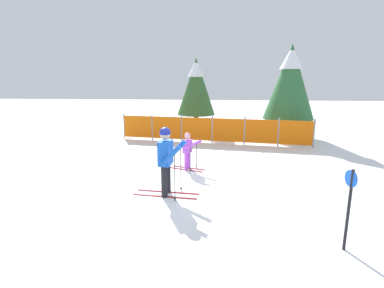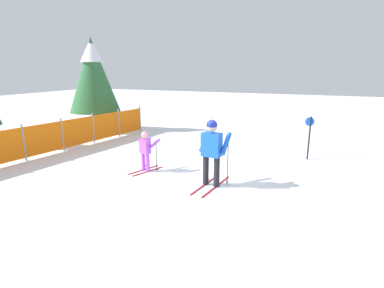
{
  "view_description": "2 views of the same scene",
  "coord_description": "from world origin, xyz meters",
  "px_view_note": "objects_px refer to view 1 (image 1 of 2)",
  "views": [
    {
      "loc": [
        0.9,
        -7.11,
        2.84
      ],
      "look_at": [
        0.29,
        1.1,
        0.98
      ],
      "focal_mm": 28.0,
      "sensor_mm": 36.0,
      "label": 1
    },
    {
      "loc": [
        -6.96,
        -2.56,
        2.86
      ],
      "look_at": [
        0.15,
        0.42,
        0.93
      ],
      "focal_mm": 28.0,
      "sensor_mm": 36.0,
      "label": 2
    }
  ],
  "objects_px": {
    "trail_marker": "(349,201)",
    "skier_child": "(188,148)",
    "safety_fence": "(212,130)",
    "conifer_near": "(196,86)",
    "skier_adult": "(166,155)",
    "conifer_far": "(290,81)"
  },
  "relations": [
    {
      "from": "trail_marker",
      "to": "skier_child",
      "type": "bearing_deg",
      "value": 125.28
    },
    {
      "from": "safety_fence",
      "to": "conifer_near",
      "type": "xyz_separation_m",
      "value": [
        -0.92,
        3.51,
        1.77
      ]
    },
    {
      "from": "skier_child",
      "to": "conifer_near",
      "type": "height_order",
      "value": "conifer_near"
    },
    {
      "from": "skier_adult",
      "to": "safety_fence",
      "type": "distance_m",
      "value": 6.08
    },
    {
      "from": "skier_adult",
      "to": "safety_fence",
      "type": "xyz_separation_m",
      "value": [
        1.05,
        5.97,
        -0.41
      ]
    },
    {
      "from": "skier_child",
      "to": "conifer_far",
      "type": "xyz_separation_m",
      "value": [
        4.23,
        5.3,
        1.96
      ]
    },
    {
      "from": "skier_adult",
      "to": "safety_fence",
      "type": "relative_size",
      "value": 0.2
    },
    {
      "from": "safety_fence",
      "to": "trail_marker",
      "type": "bearing_deg",
      "value": -74.29
    },
    {
      "from": "safety_fence",
      "to": "conifer_far",
      "type": "bearing_deg",
      "value": 22.17
    },
    {
      "from": "skier_child",
      "to": "conifer_near",
      "type": "distance_m",
      "value": 7.57
    },
    {
      "from": "conifer_far",
      "to": "safety_fence",
      "type": "bearing_deg",
      "value": -157.83
    },
    {
      "from": "skier_adult",
      "to": "conifer_far",
      "type": "relative_size",
      "value": 0.39
    },
    {
      "from": "conifer_far",
      "to": "skier_child",
      "type": "bearing_deg",
      "value": -128.6
    },
    {
      "from": "trail_marker",
      "to": "skier_adult",
      "type": "bearing_deg",
      "value": 147.29
    },
    {
      "from": "conifer_far",
      "to": "skier_adult",
      "type": "bearing_deg",
      "value": -121.65
    },
    {
      "from": "skier_adult",
      "to": "safety_fence",
      "type": "height_order",
      "value": "skier_adult"
    },
    {
      "from": "skier_adult",
      "to": "skier_child",
      "type": "distance_m",
      "value": 2.15
    },
    {
      "from": "conifer_near",
      "to": "skier_adult",
      "type": "bearing_deg",
      "value": -90.77
    },
    {
      "from": "safety_fence",
      "to": "conifer_near",
      "type": "relative_size",
      "value": 2.16
    },
    {
      "from": "conifer_far",
      "to": "trail_marker",
      "type": "relative_size",
      "value": 3.04
    },
    {
      "from": "conifer_far",
      "to": "conifer_near",
      "type": "bearing_deg",
      "value": 154.87
    },
    {
      "from": "skier_adult",
      "to": "skier_child",
      "type": "xyz_separation_m",
      "value": [
        0.33,
        2.1,
        -0.32
      ]
    }
  ]
}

